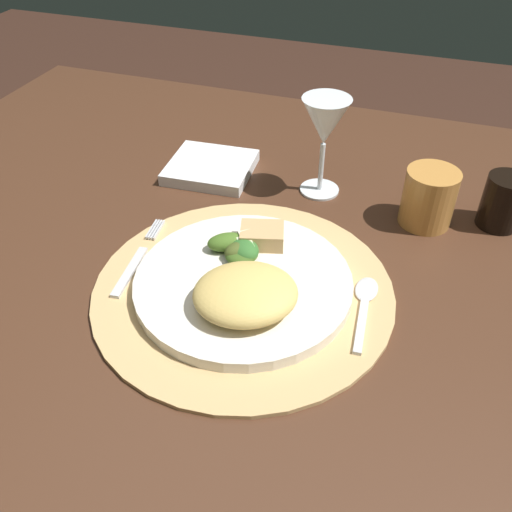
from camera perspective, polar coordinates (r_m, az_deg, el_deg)
name	(u,v)px	position (r m, az deg, el deg)	size (l,w,h in m)	color
ground_plane	(251,493)	(1.36, -0.52, -23.27)	(6.00, 6.00, 0.00)	#382117
dining_table	(249,317)	(0.90, -0.73, -6.36)	(1.34, 1.01, 0.72)	#482A1B
placemat	(243,289)	(0.72, -1.31, -3.46)	(0.39, 0.39, 0.01)	tan
dinner_plate	(243,283)	(0.71, -1.33, -2.79)	(0.28, 0.28, 0.02)	white
pasta_serving	(245,293)	(0.65, -1.09, -3.89)	(0.13, 0.11, 0.04)	#E2BD64
salad_greens	(239,249)	(0.73, -1.81, 0.74)	(0.09, 0.07, 0.02)	#32682A
bread_piece	(262,236)	(0.75, 0.63, 2.10)	(0.06, 0.05, 0.02)	tan
fork	(137,260)	(0.77, -12.19, -0.38)	(0.03, 0.17, 0.00)	silver
spoon	(365,299)	(0.71, 11.20, -4.42)	(0.03, 0.13, 0.01)	silver
napkin	(211,167)	(0.95, -4.70, 9.10)	(0.14, 0.13, 0.02)	white
wine_glass	(325,125)	(0.86, 7.13, 13.27)	(0.07, 0.07, 0.16)	silver
amber_tumbler	(429,198)	(0.85, 17.41, 5.77)	(0.08, 0.08, 0.09)	#C4833D
dark_tumbler	(503,202)	(0.88, 24.16, 5.13)	(0.06, 0.06, 0.08)	black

